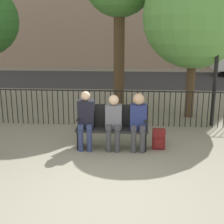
# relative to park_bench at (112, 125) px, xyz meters

# --- Properties ---
(ground_plane) EXTENTS (80.00, 80.00, 0.00)m
(ground_plane) POSITION_rel_park_bench_xyz_m (0.00, -2.28, -0.49)
(ground_plane) COLOR gray
(park_bench) EXTENTS (1.52, 0.45, 0.92)m
(park_bench) POSITION_rel_park_bench_xyz_m (0.00, 0.00, 0.00)
(park_bench) COLOR black
(park_bench) RESTS_ON ground
(seated_person_0) EXTENTS (0.34, 0.39, 1.23)m
(seated_person_0) POSITION_rel_park_bench_xyz_m (-0.55, -0.12, 0.20)
(seated_person_0) COLOR navy
(seated_person_0) RESTS_ON ground
(seated_person_1) EXTENTS (0.34, 0.39, 1.17)m
(seated_person_1) POSITION_rel_park_bench_xyz_m (0.04, -0.13, 0.17)
(seated_person_1) COLOR #3D3D42
(seated_person_1) RESTS_ON ground
(seated_person_2) EXTENTS (0.34, 0.39, 1.21)m
(seated_person_2) POSITION_rel_park_bench_xyz_m (0.55, -0.13, 0.20)
(seated_person_2) COLOR #3D3D42
(seated_person_2) RESTS_ON ground
(backpack) EXTENTS (0.27, 0.21, 0.43)m
(backpack) POSITION_rel_park_bench_xyz_m (0.99, -0.05, -0.27)
(backpack) COLOR maroon
(backpack) RESTS_ON ground
(fence_railing) EXTENTS (9.01, 0.03, 0.95)m
(fence_railing) POSITION_rel_park_bench_xyz_m (-0.02, 1.57, 0.07)
(fence_railing) COLOR black
(fence_railing) RESTS_ON ground
(tree_1) EXTENTS (2.83, 2.83, 4.23)m
(tree_1) POSITION_rel_park_bench_xyz_m (2.06, 2.61, 2.32)
(tree_1) COLOR #4C3823
(tree_1) RESTS_ON ground
(lamp_post) EXTENTS (0.28, 0.28, 3.62)m
(lamp_post) POSITION_rel_park_bench_xyz_m (2.52, 1.76, 1.91)
(lamp_post) COLOR black
(lamp_post) RESTS_ON ground
(street_surface) EXTENTS (24.00, 6.00, 0.01)m
(street_surface) POSITION_rel_park_bench_xyz_m (0.00, 9.72, -0.48)
(street_surface) COLOR #2B2B2D
(street_surface) RESTS_ON ground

